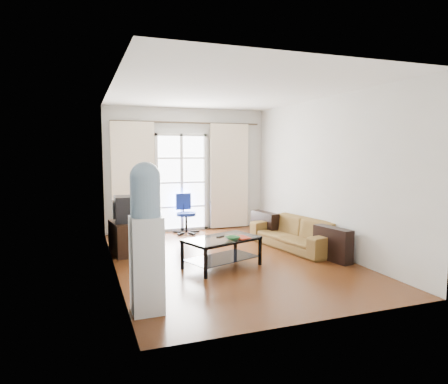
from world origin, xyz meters
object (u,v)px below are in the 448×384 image
at_px(tv_stand, 128,238).
at_px(water_cooler, 146,235).
at_px(coffee_table, 222,248).
at_px(sofa, 295,233).
at_px(crt_tv, 127,209).
at_px(task_chair, 186,222).

xyz_separation_m(tv_stand, water_cooler, (-0.08, -2.66, 0.59)).
relative_size(coffee_table, tv_stand, 1.67).
distance_m(sofa, coffee_table, 1.79).
relative_size(sofa, crt_tv, 3.92).
height_order(tv_stand, water_cooler, water_cooler).
xyz_separation_m(sofa, tv_stand, (-2.91, 0.64, 0.00)).
distance_m(sofa, water_cooler, 3.66).
relative_size(sofa, task_chair, 2.31).
xyz_separation_m(crt_tv, task_chair, (1.37, 1.32, -0.53)).
xyz_separation_m(crt_tv, water_cooler, (-0.08, -2.66, 0.09)).
height_order(coffee_table, water_cooler, water_cooler).
xyz_separation_m(coffee_table, crt_tv, (-1.26, 1.32, 0.49)).
xyz_separation_m(task_chair, water_cooler, (-1.45, -3.97, 0.61)).
bearing_deg(water_cooler, coffee_table, 44.29).
bearing_deg(tv_stand, sofa, -19.85).
bearing_deg(water_cooler, crt_tv, 87.53).
distance_m(tv_stand, crt_tv, 0.50).
bearing_deg(task_chair, sofa, -55.46).
height_order(sofa, crt_tv, crt_tv).
relative_size(tv_stand, crt_tv, 1.51).
bearing_deg(coffee_table, tv_stand, 133.56).
height_order(tv_stand, task_chair, task_chair).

